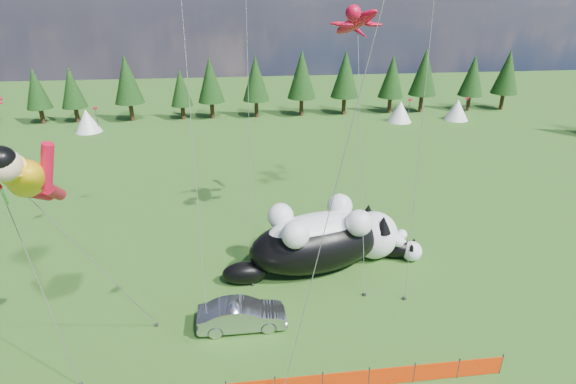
{
  "coord_description": "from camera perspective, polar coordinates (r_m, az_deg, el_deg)",
  "views": [
    {
      "loc": [
        -0.19,
        -16.78,
        15.34
      ],
      "look_at": [
        2.42,
        4.0,
        6.24
      ],
      "focal_mm": 28.0,
      "sensor_mm": 36.0,
      "label": 1
    }
  ],
  "objects": [
    {
      "name": "gecko_kite",
      "position": [
        29.41,
        8.61,
        20.52
      ],
      "size": [
        4.83,
        11.67,
        16.15
      ],
      "color": "red",
      "rests_on": "ground"
    },
    {
      "name": "superhero_kite",
      "position": [
        18.77,
        -30.29,
        1.42
      ],
      "size": [
        6.03,
        5.73,
        11.7
      ],
      "color": "#E4AC0C",
      "rests_on": "ground"
    },
    {
      "name": "festival_tents",
      "position": [
        59.53,
        3.94,
        9.88
      ],
      "size": [
        50.0,
        3.2,
        2.8
      ],
      "primitive_type": null,
      "color": "white",
      "rests_on": "ground"
    },
    {
      "name": "car",
      "position": [
        23.4,
        -5.87,
        -15.29
      ],
      "size": [
        4.45,
        1.59,
        1.46
      ],
      "primitive_type": "imported",
      "rotation": [
        0.0,
        0.0,
        1.58
      ],
      "color": "#B3B4B8",
      "rests_on": "ground"
    },
    {
      "name": "cat_small",
      "position": [
        29.67,
        12.7,
        -6.45
      ],
      "size": [
        4.34,
        3.28,
        1.73
      ],
      "rotation": [
        0.0,
        0.0,
        -0.54
      ],
      "color": "black",
      "rests_on": "ground"
    },
    {
      "name": "ground",
      "position": [
        22.73,
        -5.08,
        -19.07
      ],
      "size": [
        160.0,
        160.0,
        0.0
      ],
      "primitive_type": "plane",
      "color": "#153509",
      "rests_on": "ground"
    },
    {
      "name": "cat_large",
      "position": [
        27.37,
        4.64,
        -5.9
      ],
      "size": [
        11.21,
        5.84,
        4.1
      ],
      "rotation": [
        0.0,
        0.0,
        0.24
      ],
      "color": "black",
      "rests_on": "ground"
    },
    {
      "name": "tree_line",
      "position": [
        62.81,
        -7.04,
        12.9
      ],
      "size": [
        90.0,
        4.0,
        8.0
      ],
      "primitive_type": null,
      "color": "black",
      "rests_on": "ground"
    }
  ]
}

